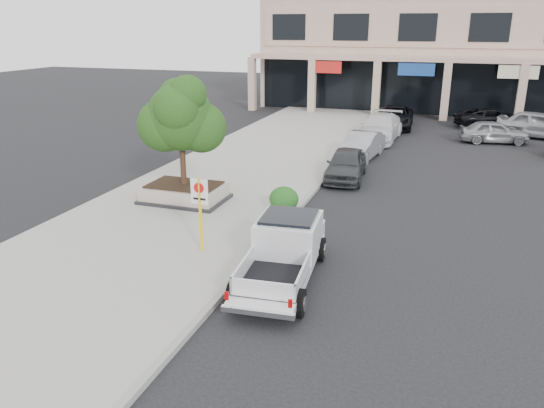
{
  "coord_description": "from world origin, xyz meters",
  "views": [
    {
      "loc": [
        3.67,
        -13.78,
        6.75
      ],
      "look_at": [
        -1.56,
        1.5,
        1.24
      ],
      "focal_mm": 35.0,
      "sensor_mm": 36.0,
      "label": 1
    }
  ],
  "objects": [
    {
      "name": "ground",
      "position": [
        0.0,
        0.0,
        0.0
      ],
      "size": [
        120.0,
        120.0,
        0.0
      ],
      "primitive_type": "plane",
      "color": "black",
      "rests_on": "ground"
    },
    {
      "name": "sidewalk",
      "position": [
        -5.5,
        6.0,
        0.07
      ],
      "size": [
        8.0,
        52.0,
        0.15
      ],
      "primitive_type": "cube",
      "color": "gray",
      "rests_on": "ground"
    },
    {
      "name": "curb",
      "position": [
        -1.55,
        6.0,
        0.07
      ],
      "size": [
        0.2,
        52.0,
        0.15
      ],
      "primitive_type": "cube",
      "color": "gray",
      "rests_on": "ground"
    },
    {
      "name": "strip_mall",
      "position": [
        8.0,
        33.93,
        4.75
      ],
      "size": [
        40.55,
        12.43,
        9.5
      ],
      "color": "tan",
      "rests_on": "ground"
    },
    {
      "name": "planter",
      "position": [
        -5.98,
        3.83,
        0.48
      ],
      "size": [
        3.2,
        2.2,
        0.68
      ],
      "color": "black",
      "rests_on": "sidewalk"
    },
    {
      "name": "planter_tree",
      "position": [
        -5.85,
        3.99,
        3.41
      ],
      "size": [
        2.9,
        2.55,
        4.0
      ],
      "color": "#322013",
      "rests_on": "planter"
    },
    {
      "name": "no_parking_sign",
      "position": [
        -3.19,
        -0.37,
        1.63
      ],
      "size": [
        0.55,
        0.09,
        2.3
      ],
      "color": "yellow",
      "rests_on": "sidewalk"
    },
    {
      "name": "hedge",
      "position": [
        -1.92,
        3.9,
        0.62
      ],
      "size": [
        1.1,
        0.99,
        0.93
      ],
      "primitive_type": "ellipsoid",
      "color": "#134515",
      "rests_on": "sidewalk"
    },
    {
      "name": "pickup_truck",
      "position": [
        -0.35,
        -1.23,
        0.81
      ],
      "size": [
        2.34,
        5.27,
        1.61
      ],
      "primitive_type": null,
      "rotation": [
        0.0,
        0.0,
        0.09
      ],
      "color": "silver",
      "rests_on": "ground"
    },
    {
      "name": "curb_car_a",
      "position": [
        -0.7,
        9.38,
        0.7
      ],
      "size": [
        1.95,
        4.2,
        1.39
      ],
      "primitive_type": "imported",
      "rotation": [
        0.0,
        0.0,
        0.07
      ],
      "color": "#2F3235",
      "rests_on": "ground"
    },
    {
      "name": "curb_car_b",
      "position": [
        -0.7,
        13.46,
        0.69
      ],
      "size": [
        1.98,
        4.31,
        1.37
      ],
      "primitive_type": "imported",
      "rotation": [
        0.0,
        0.0,
        -0.13
      ],
      "color": "#93969B",
      "rests_on": "ground"
    },
    {
      "name": "curb_car_c",
      "position": [
        -0.46,
        18.48,
        0.78
      ],
      "size": [
        2.44,
        5.45,
        1.55
      ],
      "primitive_type": "imported",
      "rotation": [
        0.0,
        0.0,
        -0.05
      ],
      "color": "silver",
      "rests_on": "ground"
    },
    {
      "name": "curb_car_d",
      "position": [
        -0.11,
        22.92,
        0.73
      ],
      "size": [
        2.69,
        5.37,
        1.46
      ],
      "primitive_type": "imported",
      "rotation": [
        0.0,
        0.0,
        0.05
      ],
      "color": "black",
      "rests_on": "ground"
    },
    {
      "name": "lot_car_a",
      "position": [
        6.06,
        19.91,
        0.67
      ],
      "size": [
        4.15,
        2.27,
        1.34
      ],
      "primitive_type": "imported",
      "rotation": [
        0.0,
        0.0,
        1.76
      ],
      "color": "gray",
      "rests_on": "ground"
    },
    {
      "name": "lot_car_d",
      "position": [
        6.2,
        24.86,
        0.68
      ],
      "size": [
        5.33,
        3.66,
        1.35
      ],
      "primitive_type": "imported",
      "rotation": [
        0.0,
        0.0,
        1.89
      ],
      "color": "black",
      "rests_on": "ground"
    },
    {
      "name": "lot_car_e",
      "position": [
        8.74,
        22.36,
        0.83
      ],
      "size": [
        5.21,
        3.26,
        1.65
      ],
      "primitive_type": "imported",
      "rotation": [
        0.0,
        0.0,
        1.28
      ],
      "color": "#98999F",
      "rests_on": "ground"
    }
  ]
}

